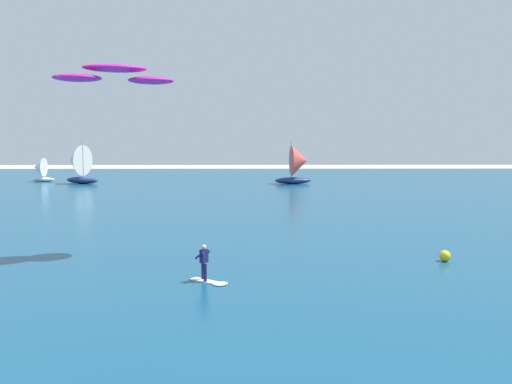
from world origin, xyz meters
name	(u,v)px	position (x,y,z in m)	size (l,w,h in m)	color
ocean	(262,197)	(0.00, 51.68, 0.05)	(160.00, 90.00, 0.10)	navy
kitesurfer	(207,269)	(-3.20, 17.78, 0.70)	(1.90, 1.63, 1.67)	white
kite	(115,75)	(-8.34, 23.24, 9.73)	(6.57, 4.41, 0.95)	#B21999
sailboat_anchored_offshore	(298,164)	(4.87, 66.17, 2.62)	(4.75, 4.05, 5.50)	navy
sailboat_mid_left	(40,169)	(-29.42, 70.07, 1.74)	(3.06, 2.60, 3.58)	white
sailboat_trailing	(77,164)	(-23.50, 67.07, 2.66)	(4.97, 4.43, 5.58)	navy
marker_buoy	(445,256)	(8.78, 21.78, 0.39)	(0.58, 0.58, 0.58)	yellow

